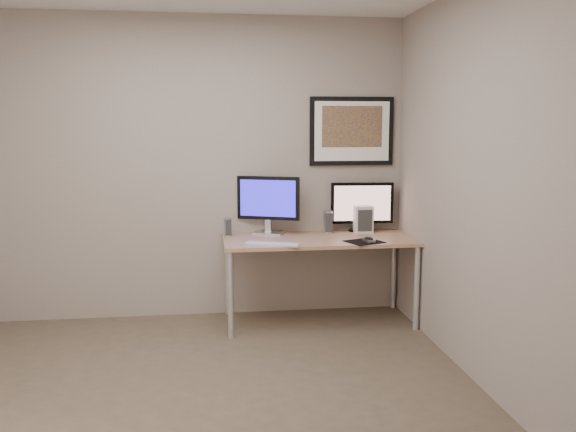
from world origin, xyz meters
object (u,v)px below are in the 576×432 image
keyboard (272,244)px  fan_unit (363,220)px  desk (319,246)px  monitor_tv (362,205)px  framed_art (352,131)px  speaker_right (328,222)px  monitor_large (268,202)px  speaker_left (228,227)px

keyboard → fan_unit: bearing=48.3°
desk → monitor_tv: monitor_tv is taller
framed_art → monitor_tv: framed_art is taller
desk → speaker_right: speaker_right is taller
speaker_right → keyboard: 0.72m
framed_art → keyboard: size_ratio=1.67×
desk → framed_art: bearing=43.5°
speaker_right → monitor_large: bearing=177.0°
monitor_large → speaker_left: (-0.36, -0.06, -0.20)m
desk → fan_unit: (0.43, 0.19, 0.19)m
desk → keyboard: (-0.42, -0.24, 0.07)m
speaker_left → fan_unit: bearing=-11.5°
monitor_large → speaker_right: monitor_large is taller
desk → keyboard: keyboard is taller
speaker_right → monitor_tv: bearing=8.6°
keyboard → fan_unit: fan_unit is taller
monitor_large → monitor_tv: 0.84m
desk → fan_unit: 0.51m
desk → framed_art: framed_art is taller
monitor_large → speaker_left: 0.41m
speaker_right → keyboard: speaker_right is taller
monitor_tv → speaker_left: bearing=-172.3°
desk → monitor_tv: size_ratio=2.85×
fan_unit → keyboard: bearing=-152.9°
monitor_large → monitor_tv: bearing=23.3°
monitor_tv → desk: bearing=-144.7°
monitor_tv → monitor_large: bearing=-174.8°
monitor_tv → fan_unit: size_ratio=2.33×
desk → framed_art: size_ratio=2.13×
framed_art → monitor_tv: size_ratio=1.34×
framed_art → speaker_right: framed_art is taller
speaker_left → fan_unit: 1.19m
monitor_tv → keyboard: size_ratio=1.25×
monitor_tv → fan_unit: bearing=-92.0°
speaker_right → speaker_left: bearing=-177.8°
desk → speaker_left: size_ratio=10.00×
monitor_large → speaker_right: (0.52, -0.03, -0.18)m
desk → keyboard: bearing=-149.7°
keyboard → fan_unit: size_ratio=1.86×
speaker_left → speaker_right: bearing=-9.1°
framed_art → fan_unit: size_ratio=3.12×
desk → fan_unit: bearing=23.5°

